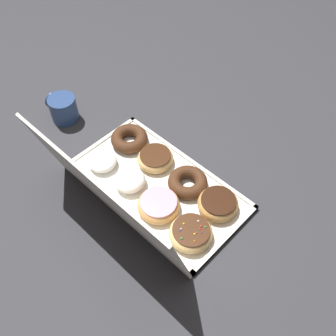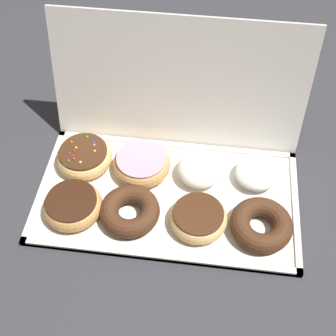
% 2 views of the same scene
% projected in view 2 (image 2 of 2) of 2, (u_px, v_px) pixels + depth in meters
% --- Properties ---
extents(ground_plane, '(3.00, 3.00, 0.00)m').
position_uv_depth(ground_plane, '(167.00, 198.00, 0.89)').
color(ground_plane, '#333338').
extents(donut_box, '(0.52, 0.28, 0.01)m').
position_uv_depth(donut_box, '(167.00, 197.00, 0.89)').
color(donut_box, silver).
rests_on(donut_box, ground).
extents(box_lid_open, '(0.52, 0.09, 0.28)m').
position_uv_depth(box_lid_open, '(179.00, 86.00, 0.89)').
color(box_lid_open, silver).
rests_on(box_lid_open, ground).
extents(chocolate_frosted_donut_0, '(0.11, 0.11, 0.04)m').
position_uv_depth(chocolate_frosted_donut_0, '(73.00, 205.00, 0.85)').
color(chocolate_frosted_donut_0, tan).
rests_on(chocolate_frosted_donut_0, donut_box).
extents(chocolate_cake_ring_donut_1, '(0.12, 0.12, 0.04)m').
position_uv_depth(chocolate_cake_ring_donut_1, '(130.00, 211.00, 0.84)').
color(chocolate_cake_ring_donut_1, '#472816').
rests_on(chocolate_cake_ring_donut_1, donut_box).
extents(chocolate_frosted_donut_2, '(0.11, 0.11, 0.04)m').
position_uv_depth(chocolate_frosted_donut_2, '(198.00, 218.00, 0.83)').
color(chocolate_frosted_donut_2, '#E5B770').
rests_on(chocolate_frosted_donut_2, donut_box).
extents(chocolate_cake_ring_donut_3, '(0.12, 0.12, 0.04)m').
position_uv_depth(chocolate_cake_ring_donut_3, '(261.00, 225.00, 0.82)').
color(chocolate_cake_ring_donut_3, '#472816').
rests_on(chocolate_cake_ring_donut_3, donut_box).
extents(sprinkle_donut_4, '(0.12, 0.12, 0.04)m').
position_uv_depth(sprinkle_donut_4, '(84.00, 157.00, 0.92)').
color(sprinkle_donut_4, '#E5B770').
rests_on(sprinkle_donut_4, donut_box).
extents(pink_frosted_donut_5, '(0.12, 0.12, 0.04)m').
position_uv_depth(pink_frosted_donut_5, '(142.00, 163.00, 0.91)').
color(pink_frosted_donut_5, tan).
rests_on(pink_frosted_donut_5, donut_box).
extents(powdered_filled_donut_6, '(0.09, 0.09, 0.05)m').
position_uv_depth(powdered_filled_donut_6, '(199.00, 169.00, 0.90)').
color(powdered_filled_donut_6, white).
rests_on(powdered_filled_donut_6, donut_box).
extents(powdered_filled_donut_7, '(0.09, 0.09, 0.04)m').
position_uv_depth(powdered_filled_donut_7, '(256.00, 173.00, 0.90)').
color(powdered_filled_donut_7, white).
rests_on(powdered_filled_donut_7, donut_box).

